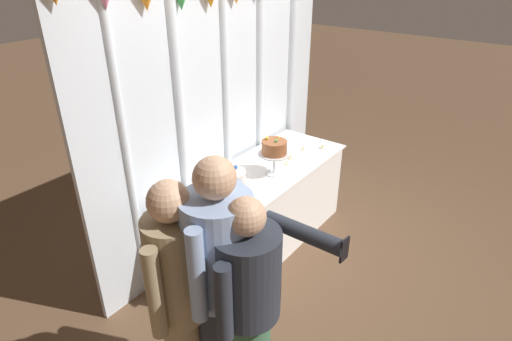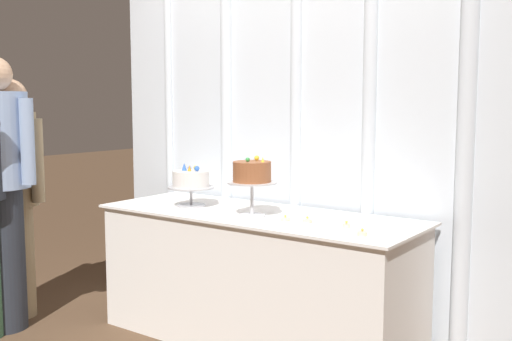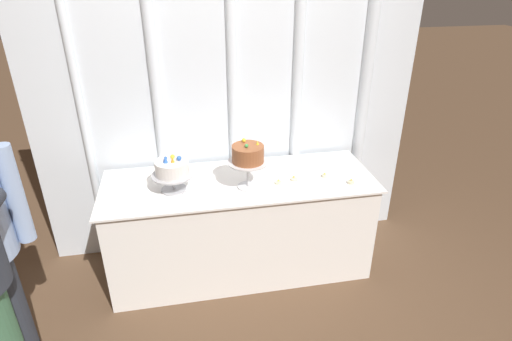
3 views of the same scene
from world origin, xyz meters
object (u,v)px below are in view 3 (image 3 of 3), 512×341
(cake_table, at_px, (240,225))
(tealight_near_left, at_px, (294,179))
(tealight_far_left, at_px, (278,182))
(tealight_near_right, at_px, (325,176))
(cake_display_nearright, at_px, (248,156))
(cake_display_nearleft, at_px, (172,170))
(tealight_far_right, at_px, (351,182))

(cake_table, height_order, tealight_near_left, tealight_near_left)
(tealight_far_left, height_order, tealight_near_right, tealight_near_right)
(cake_display_nearright, bearing_deg, cake_display_nearleft, 173.86)
(cake_table, xyz_separation_m, tealight_far_right, (0.78, -0.20, 0.40))
(cake_display_nearright, bearing_deg, tealight_far_right, -6.69)
(cake_display_nearright, xyz_separation_m, tealight_near_right, (0.58, 0.04, -0.23))
(cake_display_nearright, xyz_separation_m, tealight_far_left, (0.22, 0.01, -0.23))
(cake_table, xyz_separation_m, tealight_near_right, (0.63, -0.07, 0.40))
(cake_display_nearleft, height_order, tealight_far_right, cake_display_nearleft)
(tealight_near_left, relative_size, tealight_far_right, 1.03)
(tealight_far_left, bearing_deg, tealight_near_left, 13.37)
(tealight_far_right, bearing_deg, tealight_near_right, 139.87)
(tealight_far_left, height_order, tealight_near_left, tealight_near_left)
(tealight_far_left, xyz_separation_m, tealight_near_left, (0.12, 0.03, 0.00))
(cake_display_nearright, relative_size, tealight_far_right, 7.10)
(cake_table, height_order, cake_display_nearleft, cake_display_nearleft)
(tealight_near_left, bearing_deg, cake_display_nearright, -173.14)
(cake_display_nearleft, xyz_separation_m, tealight_far_left, (0.73, -0.04, -0.15))
(cake_table, xyz_separation_m, cake_display_nearleft, (-0.47, -0.05, 0.55))
(cake_table, relative_size, cake_display_nearright, 5.69)
(tealight_far_left, bearing_deg, cake_display_nearleft, 176.66)
(cake_display_nearleft, xyz_separation_m, tealight_near_right, (1.09, -0.01, -0.15))
(tealight_near_right, bearing_deg, tealight_far_left, -174.99)
(cake_display_nearright, bearing_deg, tealight_far_left, 3.18)
(cake_display_nearleft, height_order, tealight_near_left, cake_display_nearleft)
(cake_table, distance_m, cake_display_nearright, 0.64)
(cake_table, distance_m, tealight_far_right, 0.90)
(cake_table, xyz_separation_m, tealight_far_left, (0.27, -0.10, 0.40))
(cake_table, height_order, tealight_near_right, tealight_near_right)
(tealight_far_left, relative_size, tealight_far_right, 1.02)
(cake_display_nearleft, relative_size, tealight_near_left, 5.77)
(cake_table, bearing_deg, tealight_near_left, -9.93)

